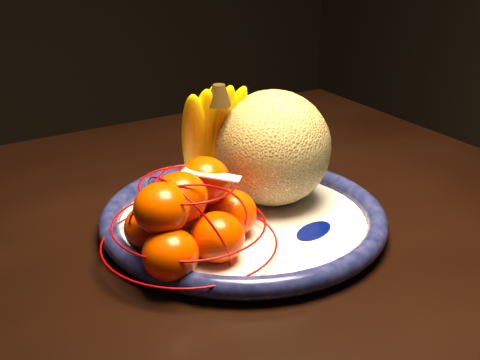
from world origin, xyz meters
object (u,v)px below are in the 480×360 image
fruit_bowl (243,219)px  cantaloupe (273,148)px  dining_table (80,302)px  mandarin_bag (189,217)px  banana_bunch (207,135)px

fruit_bowl → cantaloupe: (0.06, 0.03, 0.08)m
dining_table → fruit_bowl: fruit_bowl is taller
mandarin_bag → fruit_bowl: bearing=24.2°
banana_bunch → mandarin_bag: bearing=-127.1°
banana_bunch → mandarin_bag: banana_bunch is taller
mandarin_bag → cantaloupe: bearing=25.3°
dining_table → cantaloupe: cantaloupe is taller
fruit_bowl → mandarin_bag: 0.12m
dining_table → fruit_bowl: bearing=-16.3°
banana_bunch → dining_table: bearing=-173.2°
fruit_bowl → banana_bunch: (-0.01, 0.09, 0.10)m
cantaloupe → banana_bunch: bearing=144.1°
fruit_bowl → mandarin_bag: mandarin_bag is taller
cantaloupe → mandarin_bag: bearing=-154.7°
dining_table → mandarin_bag: (0.12, -0.09, 0.14)m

